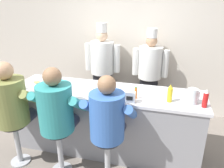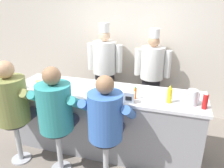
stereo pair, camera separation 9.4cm
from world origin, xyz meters
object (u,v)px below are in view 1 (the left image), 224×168
Objects in this scene: water_pitcher_clear at (192,96)px; coffee_mug_blue at (19,86)px; breakfast_plate at (37,83)px; diner_seated_teal at (57,110)px; hot_sauce_bottle_orange at (136,93)px; ketchup_bottle_red at (205,99)px; cook_in_whites_far at (150,70)px; mustard_bottle_yellow at (170,94)px; napkin_dispenser_chrome at (130,97)px; cook_in_whites_near at (102,65)px; cereal_bowl at (109,92)px; diner_seated_olive at (12,103)px; diner_seated_blue at (108,118)px; coffee_mug_white at (54,80)px.

coffee_mug_blue is at bearing -176.21° from water_pitcher_clear.
diner_seated_teal is at bearing -41.38° from breakfast_plate.
ketchup_bottle_red is at bearing -1.99° from hot_sauce_bottle_orange.
breakfast_plate is (-2.35, 0.15, -0.09)m from ketchup_bottle_red.
cook_in_whites_far reaches higher than ketchup_bottle_red.
mustard_bottle_yellow is 0.50m from napkin_dispenser_chrome.
diner_seated_teal is 0.82× the size of cook_in_whites_near.
napkin_dispenser_chrome is at bearing -173.49° from ketchup_bottle_red.
coffee_mug_blue is 0.08× the size of cook_in_whites_far.
water_pitcher_clear is at bearing -0.77° from cereal_bowl.
diner_seated_olive is at bearing -164.25° from hot_sauce_bottle_orange.
diner_seated_olive is 1.29m from diner_seated_blue.
diner_seated_olive reaches higher than napkin_dispenser_chrome.
mustard_bottle_yellow is 1.66× the size of napkin_dispenser_chrome.
cook_in_whites_near reaches higher than coffee_mug_blue.
diner_seated_olive is at bearing -71.54° from coffee_mug_blue.
coffee_mug_white is 1.75m from cook_in_whites_far.
diner_seated_teal reaches higher than breakfast_plate.
coffee_mug_white is at bearing 168.30° from cereal_bowl.
napkin_dispenser_chrome is at bearing 57.40° from diner_seated_blue.
ketchup_bottle_red is at bearing 2.11° from coffee_mug_blue.
breakfast_plate is 2.01m from cook_in_whites_far.
cook_in_whites_far is at bearing 72.46° from cereal_bowl.
diner_seated_blue reaches higher than coffee_mug_blue.
cook_in_whites_near is (-1.69, 1.35, -0.11)m from ketchup_bottle_red.
cook_in_whites_near is at bearing 134.50° from mustard_bottle_yellow.
diner_seated_teal is at bearing -117.44° from cook_in_whites_far.
cook_in_whites_far is at bearing 105.52° from mustard_bottle_yellow.
diner_seated_blue is at bearing -75.48° from cereal_bowl.
ketchup_bottle_red reaches higher than hot_sauce_bottle_orange.
diner_seated_teal is at bearing -154.04° from hot_sauce_bottle_orange.
diner_seated_blue is at bearing -23.55° from breakfast_plate.
cook_in_whites_near is at bearing 141.42° from ketchup_bottle_red.
diner_seated_olive is 0.83× the size of cook_in_whites_near.
cook_in_whites_near reaches higher than hot_sauce_bottle_orange.
mustard_bottle_yellow is 1.42m from cook_in_whites_far.
diner_seated_blue is 1.83m from cook_in_whites_far.
napkin_dispenser_chrome is at bearing -60.79° from cook_in_whites_near.
diner_seated_blue is at bearing -159.23° from ketchup_bottle_red.
diner_seated_blue is at bearing -12.78° from coffee_mug_blue.
coffee_mug_white is at bearing -139.67° from cook_in_whites_far.
hot_sauce_bottle_orange reaches higher than coffee_mug_white.
diner_seated_blue reaches higher than ketchup_bottle_red.
coffee_mug_white is 0.98× the size of napkin_dispenser_chrome.
mustard_bottle_yellow is at bearing 3.70° from coffee_mug_blue.
cook_in_whites_near is (0.66, 1.20, -0.01)m from breakfast_plate.
napkin_dispenser_chrome is (1.47, -0.25, 0.06)m from breakfast_plate.
cook_in_whites_far is at bearing 3.44° from cook_in_whites_near.
napkin_dispenser_chrome is at bearing -16.53° from coffee_mug_white.
ketchup_bottle_red is at bearing -7.20° from coffee_mug_white.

